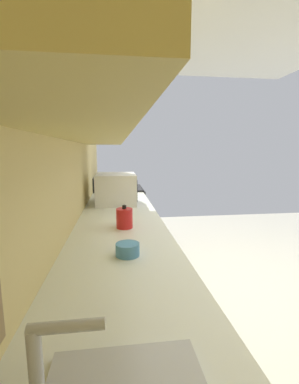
# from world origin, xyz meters

# --- Properties ---
(ground_plane) EXTENTS (6.83, 6.83, 0.00)m
(ground_plane) POSITION_xyz_m (0.00, 0.00, 0.00)
(ground_plane) COLOR beige
(wall_back) EXTENTS (4.39, 0.12, 2.58)m
(wall_back) POSITION_xyz_m (0.00, 1.50, 1.29)
(wall_back) COLOR #E9CE7E
(wall_back) RESTS_ON ground_plane
(counter_run) EXTENTS (3.45, 0.65, 0.90)m
(counter_run) POSITION_xyz_m (-0.41, 1.13, 0.45)
(counter_run) COLOR #D6C76C
(counter_run) RESTS_ON ground_plane
(upper_cabinets) EXTENTS (2.57, 0.35, 0.64)m
(upper_cabinets) POSITION_xyz_m (-0.41, 1.26, 1.81)
(upper_cabinets) COLOR #D6C36C
(oven_range) EXTENTS (0.67, 0.68, 1.08)m
(oven_range) POSITION_xyz_m (1.65, 1.11, 0.47)
(oven_range) COLOR black
(oven_range) RESTS_ON ground_plane
(microwave) EXTENTS (0.47, 0.39, 0.30)m
(microwave) POSITION_xyz_m (0.67, 1.15, 1.05)
(microwave) COLOR white
(microwave) RESTS_ON counter_run
(bowl) EXTENTS (0.12, 0.12, 0.06)m
(bowl) POSITION_xyz_m (-0.66, 1.09, 0.94)
(bowl) COLOR #4C8CBF
(bowl) RESTS_ON counter_run
(kettle) EXTENTS (0.15, 0.11, 0.16)m
(kettle) POSITION_xyz_m (-0.19, 1.09, 0.97)
(kettle) COLOR red
(kettle) RESTS_ON counter_run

